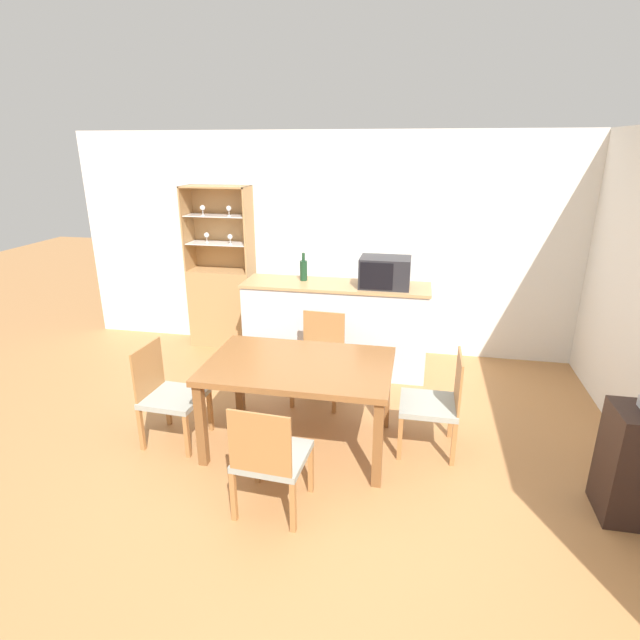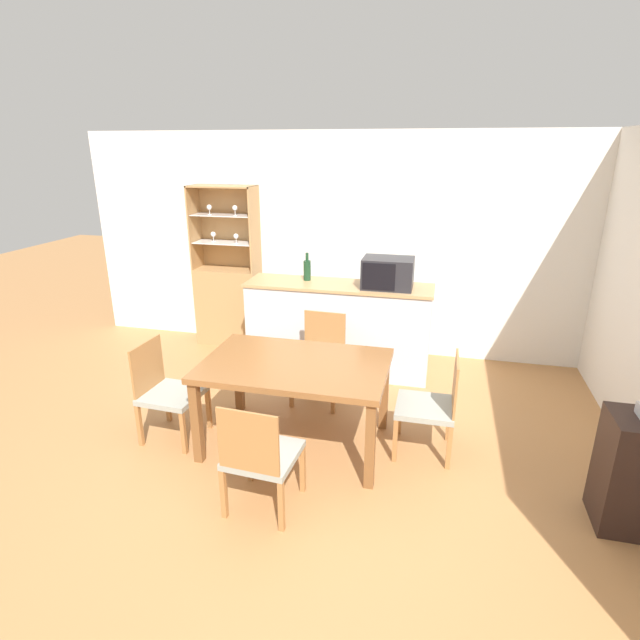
{
  "view_description": "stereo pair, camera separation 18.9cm",
  "coord_description": "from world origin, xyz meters",
  "px_view_note": "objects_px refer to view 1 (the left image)",
  "views": [
    {
      "loc": [
        0.75,
        -3.13,
        2.38
      ],
      "look_at": [
        -0.1,
        1.17,
        0.84
      ],
      "focal_mm": 28.0,
      "sensor_mm": 36.0,
      "label": 1
    },
    {
      "loc": [
        0.93,
        -3.09,
        2.38
      ],
      "look_at": [
        -0.1,
        1.17,
        0.84
      ],
      "focal_mm": 28.0,
      "sensor_mm": 36.0,
      "label": 2
    }
  ],
  "objects_px": {
    "dining_chair_side_right_far": "(435,403)",
    "microwave": "(385,272)",
    "dining_chair_head_far": "(320,359)",
    "dining_chair_head_near": "(270,457)",
    "dining_table": "(299,373)",
    "wine_bottle": "(304,270)",
    "display_cabinet": "(223,297)",
    "dining_chair_side_left_near": "(169,395)"
  },
  "relations": [
    {
      "from": "dining_chair_side_right_far",
      "to": "microwave",
      "type": "xyz_separation_m",
      "value": [
        -0.53,
        1.37,
        0.72
      ]
    },
    {
      "from": "dining_chair_head_far",
      "to": "dining_chair_head_near",
      "type": "bearing_deg",
      "value": 92.84
    },
    {
      "from": "dining_table",
      "to": "wine_bottle",
      "type": "bearing_deg",
      "value": 101.6
    },
    {
      "from": "dining_chair_head_far",
      "to": "dining_table",
      "type": "bearing_deg",
      "value": 92.86
    },
    {
      "from": "dining_chair_head_near",
      "to": "microwave",
      "type": "distance_m",
      "value": 2.52
    },
    {
      "from": "dining_table",
      "to": "dining_chair_head_near",
      "type": "xyz_separation_m",
      "value": [
        -0.0,
        -0.83,
        -0.23
      ]
    },
    {
      "from": "dining_chair_head_near",
      "to": "dining_chair_head_far",
      "type": "bearing_deg",
      "value": 93.62
    },
    {
      "from": "display_cabinet",
      "to": "wine_bottle",
      "type": "relative_size",
      "value": 6.4
    },
    {
      "from": "dining_chair_side_left_near",
      "to": "microwave",
      "type": "height_order",
      "value": "microwave"
    },
    {
      "from": "dining_chair_head_far",
      "to": "dining_chair_side_left_near",
      "type": "distance_m",
      "value": 1.46
    },
    {
      "from": "display_cabinet",
      "to": "wine_bottle",
      "type": "bearing_deg",
      "value": -20.33
    },
    {
      "from": "dining_chair_side_right_far",
      "to": "wine_bottle",
      "type": "distance_m",
      "value": 2.15
    },
    {
      "from": "microwave",
      "to": "display_cabinet",
      "type": "bearing_deg",
      "value": 165.67
    },
    {
      "from": "dining_chair_side_right_far",
      "to": "wine_bottle",
      "type": "relative_size",
      "value": 2.79
    },
    {
      "from": "dining_chair_head_near",
      "to": "microwave",
      "type": "xyz_separation_m",
      "value": [
        0.56,
        2.35,
        0.72
      ]
    },
    {
      "from": "dining_table",
      "to": "dining_chair_head_far",
      "type": "distance_m",
      "value": 0.86
    },
    {
      "from": "dining_chair_head_far",
      "to": "dining_chair_side_right_far",
      "type": "distance_m",
      "value": 1.28
    },
    {
      "from": "dining_table",
      "to": "dining_chair_head_far",
      "type": "height_order",
      "value": "dining_chair_head_far"
    },
    {
      "from": "dining_table",
      "to": "dining_chair_head_near",
      "type": "bearing_deg",
      "value": -90.22
    },
    {
      "from": "microwave",
      "to": "wine_bottle",
      "type": "distance_m",
      "value": 0.89
    },
    {
      "from": "dining_chair_head_near",
      "to": "wine_bottle",
      "type": "xyz_separation_m",
      "value": [
        -0.33,
        2.44,
        0.68
      ]
    },
    {
      "from": "dining_chair_side_left_near",
      "to": "dining_chair_head_near",
      "type": "bearing_deg",
      "value": 60.73
    },
    {
      "from": "dining_chair_head_far",
      "to": "wine_bottle",
      "type": "bearing_deg",
      "value": -63.96
    },
    {
      "from": "dining_chair_side_right_far",
      "to": "wine_bottle",
      "type": "xyz_separation_m",
      "value": [
        -1.42,
        1.47,
        0.68
      ]
    },
    {
      "from": "dining_chair_side_left_near",
      "to": "wine_bottle",
      "type": "xyz_separation_m",
      "value": [
        0.75,
        1.76,
        0.68
      ]
    },
    {
      "from": "dining_chair_head_near",
      "to": "dining_chair_side_right_far",
      "type": "relative_size",
      "value": 1.0
    },
    {
      "from": "dining_chair_side_right_far",
      "to": "dining_chair_side_left_near",
      "type": "height_order",
      "value": "same"
    },
    {
      "from": "display_cabinet",
      "to": "dining_chair_side_right_far",
      "type": "height_order",
      "value": "display_cabinet"
    },
    {
      "from": "dining_table",
      "to": "microwave",
      "type": "relative_size",
      "value": 2.87
    },
    {
      "from": "dining_chair_head_far",
      "to": "dining_chair_side_left_near",
      "type": "xyz_separation_m",
      "value": [
        -1.09,
        -0.97,
        0.0
      ]
    },
    {
      "from": "display_cabinet",
      "to": "dining_chair_head_far",
      "type": "height_order",
      "value": "display_cabinet"
    },
    {
      "from": "dining_chair_head_near",
      "to": "wine_bottle",
      "type": "relative_size",
      "value": 2.79
    },
    {
      "from": "display_cabinet",
      "to": "dining_chair_head_far",
      "type": "relative_size",
      "value": 2.3
    },
    {
      "from": "dining_chair_side_left_near",
      "to": "wine_bottle",
      "type": "relative_size",
      "value": 2.79
    },
    {
      "from": "display_cabinet",
      "to": "dining_table",
      "type": "distance_m",
      "value": 2.5
    },
    {
      "from": "display_cabinet",
      "to": "dining_chair_side_right_far",
      "type": "relative_size",
      "value": 2.3
    },
    {
      "from": "wine_bottle",
      "to": "dining_chair_side_right_far",
      "type": "bearing_deg",
      "value": -46.09
    },
    {
      "from": "dining_chair_side_left_near",
      "to": "wine_bottle",
      "type": "height_order",
      "value": "wine_bottle"
    },
    {
      "from": "dining_chair_head_near",
      "to": "dining_chair_side_left_near",
      "type": "bearing_deg",
      "value": 151.43
    },
    {
      "from": "display_cabinet",
      "to": "dining_chair_side_right_far",
      "type": "distance_m",
      "value": 3.17
    },
    {
      "from": "display_cabinet",
      "to": "dining_chair_head_far",
      "type": "distance_m",
      "value": 1.9
    },
    {
      "from": "display_cabinet",
      "to": "dining_chair_side_left_near",
      "type": "relative_size",
      "value": 2.3
    }
  ]
}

